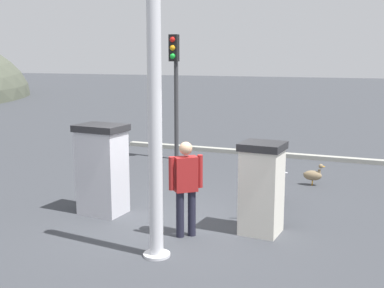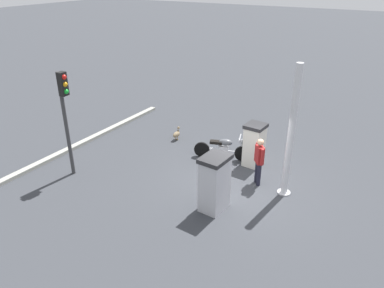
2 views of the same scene
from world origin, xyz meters
The scene contains 9 objects.
ground_plane centered at (0.00, 0.00, 0.00)m, with size 120.00×120.00×0.00m, color #383A3F.
fuel_pump_near centered at (0.10, -1.50, 0.78)m, with size 0.73×0.73×1.53m.
fuel_pump_far centered at (0.10, 1.50, 0.85)m, with size 0.76×0.93×1.67m.
motorcycle_near_pump centered at (1.21, -1.37, 0.43)m, with size 1.97×0.80×0.92m.
attendant_person centered at (-0.49, -0.39, 0.89)m, with size 0.43×0.50×1.57m.
wandering_duck centered at (3.53, -1.92, 0.24)m, with size 0.22×0.50×0.51m.
roadside_traffic_light centered at (5.02, 2.08, 2.39)m, with size 0.38×0.24×3.47m.
canopy_support_pole centered at (-1.40, -0.29, 1.93)m, with size 0.40×0.40×4.01m.
road_edge_kerb centered at (6.49, 0.00, 0.06)m, with size 0.45×8.63×0.12m.
Camera 1 is at (-7.66, -3.21, 2.92)m, focal length 46.31 mm.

